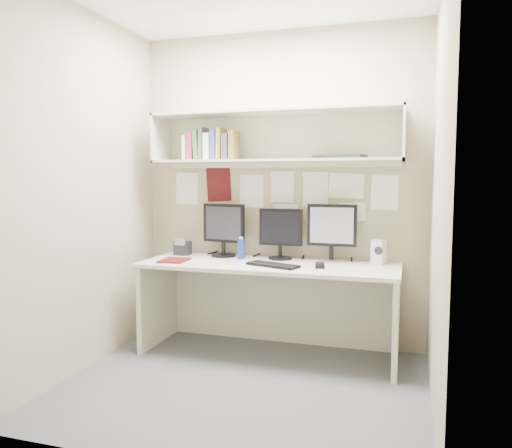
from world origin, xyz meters
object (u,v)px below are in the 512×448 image
(desk, at_px, (269,309))
(desk_phone, at_px, (183,248))
(speaker, at_px, (379,252))
(maroon_notebook, at_px, (174,260))
(monitor_left, at_px, (224,228))
(monitor_right, at_px, (332,230))
(monitor_center, at_px, (281,231))
(keyboard, at_px, (273,265))

(desk, height_order, desk_phone, desk_phone)
(speaker, height_order, maroon_notebook, speaker)
(monitor_left, bearing_deg, monitor_right, 9.17)
(monitor_center, xyz_separation_m, keyboard, (0.03, -0.35, -0.22))
(desk, relative_size, maroon_notebook, 8.18)
(monitor_right, bearing_deg, monitor_left, -178.91)
(monitor_left, xyz_separation_m, keyboard, (0.53, -0.35, -0.23))
(keyboard, relative_size, desk_phone, 2.66)
(monitor_center, relative_size, speaker, 2.21)
(monitor_left, bearing_deg, desk_phone, -165.10)
(maroon_notebook, relative_size, desk_phone, 1.59)
(monitor_left, height_order, desk_phone, monitor_left)
(monitor_right, distance_m, desk_phone, 1.30)
(speaker, xyz_separation_m, desk_phone, (-1.65, -0.01, -0.03))
(desk, relative_size, keyboard, 4.89)
(monitor_right, xyz_separation_m, maroon_notebook, (-1.20, -0.36, -0.24))
(monitor_right, height_order, desk_phone, monitor_right)
(monitor_left, relative_size, keyboard, 1.09)
(monitor_right, distance_m, speaker, 0.40)
(desk, distance_m, monitor_right, 0.80)
(desk, xyz_separation_m, desk_phone, (-0.82, 0.18, 0.42))
(monitor_left, xyz_separation_m, monitor_center, (0.50, 0.00, -0.02))
(monitor_center, distance_m, maroon_notebook, 0.89)
(monitor_left, height_order, maroon_notebook, monitor_left)
(maroon_notebook, bearing_deg, monitor_center, 21.26)
(keyboard, height_order, desk_phone, desk_phone)
(desk, xyz_separation_m, speaker, (0.82, 0.20, 0.46))
(desk_phone, bearing_deg, monitor_right, 1.07)
(monitor_center, bearing_deg, maroon_notebook, -156.39)
(monitor_left, distance_m, monitor_center, 0.50)
(monitor_left, xyz_separation_m, maroon_notebook, (-0.29, -0.36, -0.24))
(keyboard, distance_m, maroon_notebook, 0.81)
(monitor_center, height_order, speaker, monitor_center)
(desk_phone, bearing_deg, monitor_center, 1.88)
(desk_phone, bearing_deg, keyboard, -20.00)
(monitor_left, bearing_deg, maroon_notebook, -119.81)
(monitor_center, distance_m, speaker, 0.80)
(desk, relative_size, speaker, 10.68)
(monitor_right, height_order, speaker, monitor_right)
(desk, bearing_deg, monitor_center, 80.22)
(keyboard, bearing_deg, monitor_center, 115.47)
(speaker, bearing_deg, maroon_notebook, -146.96)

